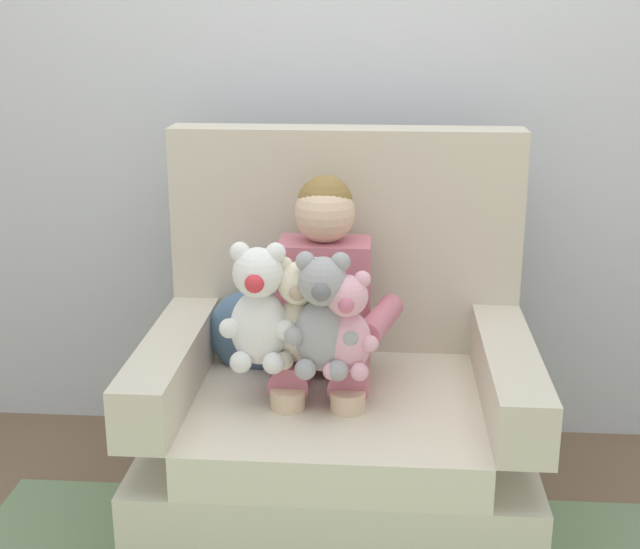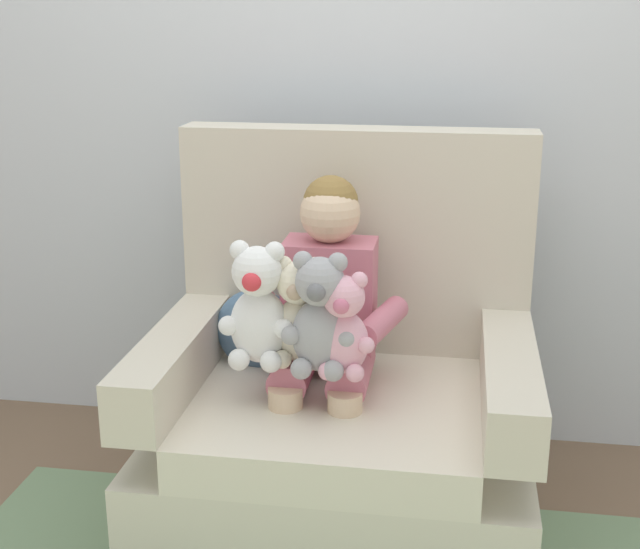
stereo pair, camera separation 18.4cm
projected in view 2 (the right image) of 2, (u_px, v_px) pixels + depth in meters
ground_plane at (339, 521)px, 2.58m from camera, size 8.00×8.00×0.00m
back_wall at (370, 54)px, 2.83m from camera, size 6.00×0.10×2.60m
armchair at (343, 408)px, 2.54m from camera, size 1.06×0.85×1.10m
seated_child at (326, 310)px, 2.46m from camera, size 0.45×0.39×0.82m
plush_cream at (299, 314)px, 2.32m from camera, size 0.18×0.14×0.30m
plush_pink at (344, 327)px, 2.25m from camera, size 0.17×0.14×0.28m
plush_white at (258, 308)px, 2.31m from camera, size 0.20×0.16×0.34m
plush_grey at (320, 318)px, 2.25m from camera, size 0.19×0.16×0.33m
throw_pillow at (258, 331)px, 2.61m from camera, size 0.27×0.15×0.26m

